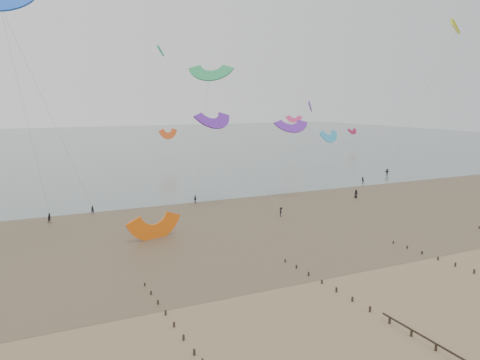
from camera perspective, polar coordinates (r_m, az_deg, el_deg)
name	(u,v)px	position (r m, az deg, el deg)	size (l,w,h in m)	color
ground	(313,305)	(48.97, 8.89, -14.77)	(500.00, 500.00, 0.00)	brown
sea_and_shore	(171,227)	(76.83, -8.46, -5.67)	(500.00, 665.00, 0.03)	#475654
kitesurfer_lead	(92,210)	(88.60, -17.55, -3.48)	(0.55, 0.36, 1.50)	black
kitesurfers	(299,190)	(103.07, 7.18, -1.24)	(98.76, 28.38, 1.86)	black
grounded_kite	(155,239)	(70.93, -10.30, -7.03)	(7.48, 3.92, 5.70)	#E55E0E
kites_airborne	(60,95)	(121.01, -21.12, 9.60)	(246.20, 124.86, 39.39)	#D8E207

